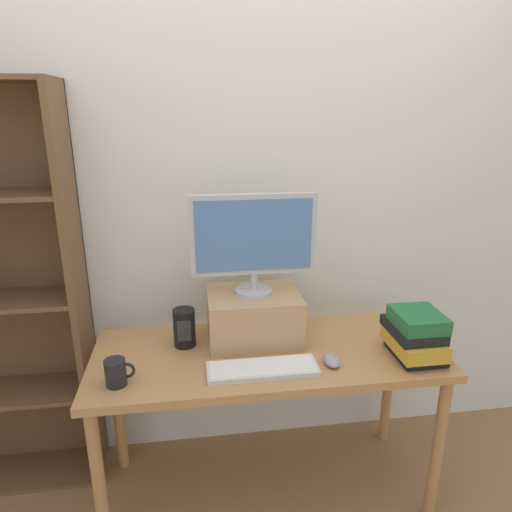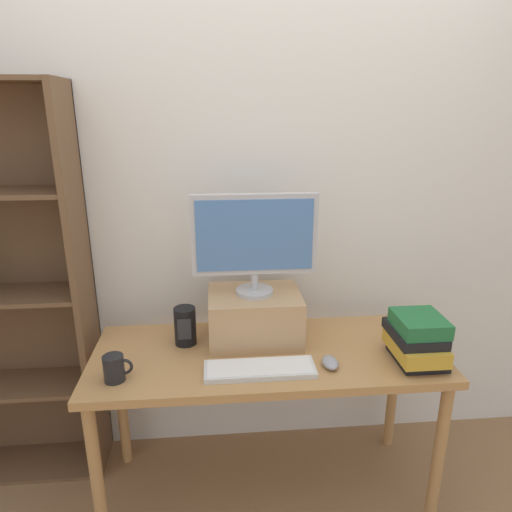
{
  "view_description": "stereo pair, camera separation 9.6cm",
  "coord_description": "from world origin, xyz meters",
  "views": [
    {
      "loc": [
        -0.3,
        -1.72,
        1.74
      ],
      "look_at": [
        -0.04,
        0.05,
        1.16
      ],
      "focal_mm": 32.0,
      "sensor_mm": 36.0,
      "label": 1
    },
    {
      "loc": [
        -0.2,
        -1.73,
        1.74
      ],
      "look_at": [
        -0.04,
        0.05,
        1.16
      ],
      "focal_mm": 32.0,
      "sensor_mm": 36.0,
      "label": 2
    }
  ],
  "objects": [
    {
      "name": "ground_plane",
      "position": [
        0.0,
        0.0,
        0.0
      ],
      "size": [
        12.0,
        12.0,
        0.0
      ],
      "primitive_type": "plane",
      "color": "olive"
    },
    {
      "name": "back_wall",
      "position": [
        0.0,
        0.44,
        1.3
      ],
      "size": [
        7.0,
        0.08,
        2.6
      ],
      "color": "silver",
      "rests_on": "ground_plane"
    },
    {
      "name": "desk",
      "position": [
        0.0,
        0.0,
        0.66
      ],
      "size": [
        1.49,
        0.6,
        0.74
      ],
      "color": "#B7844C",
      "rests_on": "ground_plane"
    },
    {
      "name": "riser_box",
      "position": [
        -0.04,
        0.12,
        0.85
      ],
      "size": [
        0.41,
        0.31,
        0.22
      ],
      "color": "tan",
      "rests_on": "desk"
    },
    {
      "name": "computer_monitor",
      "position": [
        -0.04,
        0.12,
        1.21
      ],
      "size": [
        0.53,
        0.16,
        0.44
      ],
      "color": "#B7B7BA",
      "rests_on": "riser_box"
    },
    {
      "name": "keyboard",
      "position": [
        -0.05,
        -0.16,
        0.76
      ],
      "size": [
        0.44,
        0.15,
        0.02
      ],
      "color": "silver",
      "rests_on": "desk"
    },
    {
      "name": "computer_mouse",
      "position": [
        0.24,
        -0.14,
        0.76
      ],
      "size": [
        0.06,
        0.1,
        0.04
      ],
      "color": "#99999E",
      "rests_on": "desk"
    },
    {
      "name": "book_stack",
      "position": [
        0.6,
        -0.13,
        0.84
      ],
      "size": [
        0.2,
        0.27,
        0.2
      ],
      "color": "black",
      "rests_on": "desk"
    },
    {
      "name": "coffee_mug",
      "position": [
        -0.6,
        -0.17,
        0.8
      ],
      "size": [
        0.11,
        0.08,
        0.1
      ],
      "color": "black",
      "rests_on": "desk"
    },
    {
      "name": "desk_speaker",
      "position": [
        -0.35,
        0.1,
        0.83
      ],
      "size": [
        0.1,
        0.1,
        0.17
      ],
      "color": "black",
      "rests_on": "desk"
    }
  ]
}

